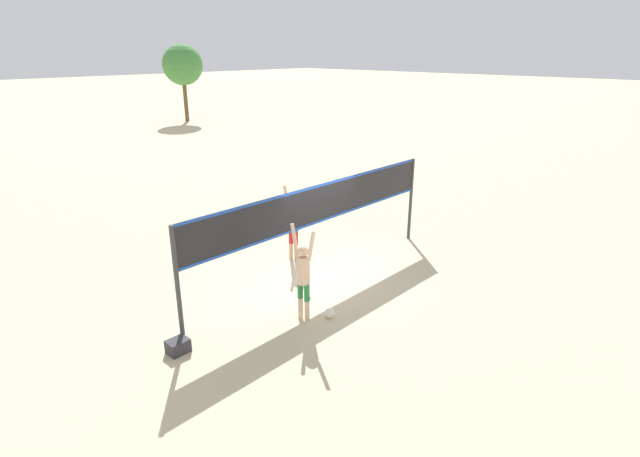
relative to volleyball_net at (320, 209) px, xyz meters
The scene contains 7 objects.
ground_plane 1.86m from the volleyball_net, ahead, with size 200.00×200.00×0.00m, color beige.
volleyball_net is the anchor object (origin of this frame).
player_spiker 2.15m from the volleyball_net, 146.74° to the right, with size 0.28×0.70×2.12m.
player_blocker 1.62m from the volleyball_net, 73.94° to the left, with size 0.28×0.70×2.07m.
volleyball 2.61m from the volleyball_net, 130.57° to the right, with size 0.22×0.22×0.22m.
gear_bag 4.58m from the volleyball_net, behind, with size 0.40×0.32×0.27m.
tree_left_cluster 30.99m from the volleyball_net, 63.40° to the left, with size 3.07×3.07×5.84m.
Camera 1 is at (-8.36, -7.87, 5.53)m, focal length 28.00 mm.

